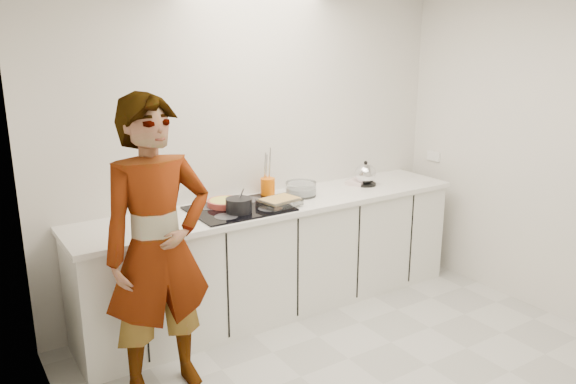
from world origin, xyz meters
TOP-DOWN VIEW (x-y plane):
  - floor at (0.00, 0.00)m, footprint 3.60×3.20m
  - wall_back at (0.00, 1.60)m, footprint 3.60×0.00m
  - wall_left at (-1.80, 0.00)m, footprint 0.00×3.20m
  - wall_right at (1.80, 0.02)m, footprint 0.02×3.20m
  - base_cabinets at (0.00, 1.28)m, footprint 3.20×0.58m
  - countertop at (0.00, 1.28)m, footprint 3.24×0.64m
  - hob at (-0.35, 1.26)m, footprint 0.72×0.54m
  - tart_dish at (-0.41, 1.37)m, footprint 0.35×0.35m
  - saucepan at (-0.41, 1.16)m, footprint 0.25×0.25m
  - baking_dish at (-0.06, 1.15)m, footprint 0.33×0.27m
  - mixing_bowl at (0.26, 1.33)m, footprint 0.31×0.31m
  - tea_towel at (0.90, 1.38)m, footprint 0.25×0.23m
  - kettle at (0.92, 1.31)m, footprint 0.21×0.21m
  - utensil_crock at (0.03, 1.47)m, footprint 0.15×0.15m
  - cook at (-1.17, 0.75)m, footprint 0.69×0.46m

SIDE VIEW (x-z plane):
  - floor at x=0.00m, z-range 0.00..0.00m
  - base_cabinets at x=0.00m, z-range 0.00..0.87m
  - countertop at x=0.00m, z-range 0.87..0.91m
  - hob at x=-0.35m, z-range 0.91..0.92m
  - tea_towel at x=0.90m, z-range 0.91..0.94m
  - cook at x=-1.17m, z-range 0.00..1.86m
  - tart_dish at x=-0.41m, z-range 0.93..0.97m
  - baking_dish at x=-0.06m, z-range 0.93..0.98m
  - mixing_bowl at x=0.26m, z-range 0.91..1.02m
  - saucepan at x=-0.41m, z-range 0.89..1.07m
  - utensil_crock at x=0.03m, z-range 0.91..1.06m
  - kettle at x=0.92m, z-range 0.89..1.11m
  - wall_right at x=1.80m, z-range 0.00..2.60m
  - wall_back at x=0.00m, z-range 0.00..2.60m
  - wall_left at x=-1.80m, z-range 0.00..2.60m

